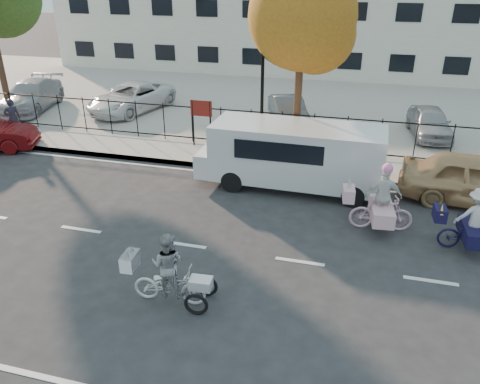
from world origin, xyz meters
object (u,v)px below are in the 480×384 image
(lot_car_d, at_px, (430,122))
(lamppost, at_px, (263,73))
(lot_car_a, at_px, (31,95))
(unicorn_bike, at_px, (381,206))
(pedestrian, at_px, (13,118))
(lot_car_b, at_px, (131,98))
(zebra_trike, at_px, (169,276))
(white_van, at_px, (293,154))
(bull_bike, at_px, (473,226))
(gold_sedan, at_px, (478,180))
(lot_car_c, at_px, (288,111))

(lot_car_d, bearing_deg, lamppost, -157.15)
(lot_car_a, bearing_deg, unicorn_bike, -37.56)
(pedestrian, distance_m, lot_car_d, 16.99)
(pedestrian, height_order, lot_car_d, pedestrian)
(pedestrian, xyz_separation_m, lot_car_b, (2.80, 4.85, -0.15))
(lot_car_d, bearing_deg, zebra_trike, -123.05)
(unicorn_bike, distance_m, white_van, 3.48)
(lamppost, xyz_separation_m, white_van, (1.61, -2.55, -1.97))
(pedestrian, bearing_deg, bull_bike, 125.16)
(lot_car_a, bearing_deg, lamppost, -26.22)
(lot_car_a, distance_m, lot_car_d, 18.47)
(unicorn_bike, bearing_deg, pedestrian, 69.69)
(bull_bike, bearing_deg, pedestrian, 73.49)
(unicorn_bike, relative_size, pedestrian, 1.20)
(unicorn_bike, bearing_deg, zebra_trike, 129.10)
(gold_sedan, xyz_separation_m, lot_car_a, (-19.29, 5.16, 0.07))
(lamppost, height_order, pedestrian, lamppost)
(bull_bike, distance_m, gold_sedan, 2.90)
(white_van, bearing_deg, bull_bike, -26.51)
(lot_car_b, relative_size, lot_car_d, 1.36)
(lot_car_b, bearing_deg, lot_car_d, 12.73)
(unicorn_bike, distance_m, lot_car_d, 8.45)
(unicorn_bike, distance_m, pedestrian, 14.85)
(lamppost, height_order, gold_sedan, lamppost)
(lot_car_d, bearing_deg, pedestrian, -170.95)
(zebra_trike, height_order, white_van, white_van)
(gold_sedan, distance_m, pedestrian, 17.24)
(lot_car_a, bearing_deg, white_van, -34.43)
(lot_car_a, distance_m, lot_car_b, 4.99)
(gold_sedan, height_order, lot_car_d, gold_sedan)
(lamppost, distance_m, unicorn_bike, 6.80)
(pedestrian, bearing_deg, unicorn_bike, 124.82)
(lamppost, bearing_deg, lot_car_a, 166.79)
(white_van, xyz_separation_m, pedestrian, (-11.68, 1.52, -0.18))
(zebra_trike, height_order, pedestrian, pedestrian)
(zebra_trike, bearing_deg, lot_car_b, 25.80)
(zebra_trike, relative_size, pedestrian, 1.19)
(lamppost, distance_m, white_van, 3.60)
(zebra_trike, height_order, gold_sedan, zebra_trike)
(pedestrian, bearing_deg, lot_car_c, 163.49)
(bull_bike, xyz_separation_m, pedestrian, (-16.60, 4.11, 0.28))
(unicorn_bike, bearing_deg, lot_car_c, 18.95)
(white_van, xyz_separation_m, lot_car_a, (-13.78, 5.40, -0.31))
(zebra_trike, xyz_separation_m, unicorn_bike, (4.28, 4.30, 0.08))
(bull_bike, bearing_deg, lot_car_a, 64.25)
(gold_sedan, distance_m, lot_car_c, 9.03)
(lot_car_d, bearing_deg, gold_sedan, -88.46)
(unicorn_bike, distance_m, lot_car_a, 18.13)
(gold_sedan, xyz_separation_m, lot_car_d, (-0.83, 5.84, -0.01))
(pedestrian, relative_size, lot_car_d, 0.46)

